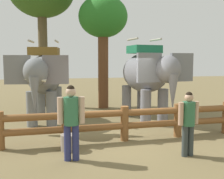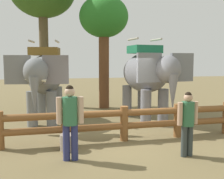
{
  "view_description": "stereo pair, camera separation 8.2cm",
  "coord_description": "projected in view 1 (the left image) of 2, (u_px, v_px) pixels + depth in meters",
  "views": [
    {
      "loc": [
        -2.37,
        -7.74,
        2.39
      ],
      "look_at": [
        0.0,
        1.39,
        1.4
      ],
      "focal_mm": 43.26,
      "sensor_mm": 36.0,
      "label": 1
    },
    {
      "loc": [
        -2.29,
        -7.76,
        2.39
      ],
      "look_at": [
        0.0,
        1.39,
        1.4
      ],
      "focal_mm": 43.26,
      "sensor_mm": 36.0,
      "label": 2
    }
  ],
  "objects": [
    {
      "name": "ground_plane",
      "position": [
        123.0,
        139.0,
        8.29
      ],
      "size": [
        60.0,
        60.0,
        0.0
      ],
      "primitive_type": "plane",
      "color": "brown"
    },
    {
      "name": "log_fence",
      "position": [
        125.0,
        121.0,
        8.11
      ],
      "size": [
        7.28,
        0.31,
        1.05
      ],
      "color": "brown",
      "rests_on": "ground"
    },
    {
      "name": "elephant_near_left",
      "position": [
        44.0,
        77.0,
        10.42
      ],
      "size": [
        2.23,
        3.8,
        3.2
      ],
      "color": "slate",
      "rests_on": "ground"
    },
    {
      "name": "elephant_center",
      "position": [
        147.0,
        75.0,
        10.72
      ],
      "size": [
        2.19,
        3.88,
        3.3
      ],
      "color": "slate",
      "rests_on": "ground"
    },
    {
      "name": "tourist_woman_in_black",
      "position": [
        71.0,
        117.0,
        6.43
      ],
      "size": [
        0.64,
        0.4,
        1.83
      ],
      "color": "navy",
      "rests_on": "ground"
    },
    {
      "name": "tourist_man_in_blue",
      "position": [
        188.0,
        119.0,
        6.74
      ],
      "size": [
        0.58,
        0.35,
        1.64
      ],
      "color": "#313939",
      "rests_on": "ground"
    },
    {
      "name": "tree_far_left",
      "position": [
        103.0,
        21.0,
        13.44
      ],
      "size": [
        2.45,
        2.45,
        5.65
      ],
      "color": "brown",
      "rests_on": "ground"
    },
    {
      "name": "feed_bucket",
      "position": [
        69.0,
        142.0,
        7.26
      ],
      "size": [
        0.45,
        0.45,
        0.44
      ],
      "color": "gray",
      "rests_on": "ground"
    }
  ]
}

